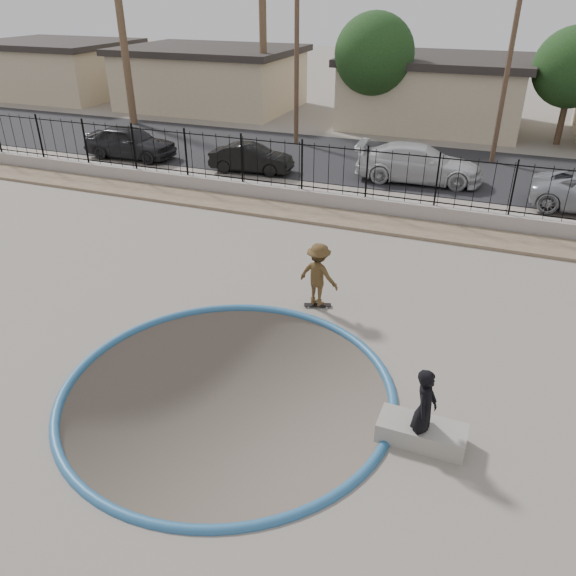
% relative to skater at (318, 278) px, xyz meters
% --- Properties ---
extents(ground, '(120.00, 120.00, 2.20)m').
position_rel_skater_xyz_m(ground, '(-0.62, 9.00, -1.95)').
color(ground, slate).
rests_on(ground, ground).
extents(bowl_pit, '(6.84, 6.84, 1.80)m').
position_rel_skater_xyz_m(bowl_pit, '(-0.62, -4.00, -0.85)').
color(bowl_pit, '#473F36').
rests_on(bowl_pit, ground).
extents(coping_ring, '(7.04, 7.04, 0.20)m').
position_rel_skater_xyz_m(coping_ring, '(-0.62, -4.00, -0.85)').
color(coping_ring, '#2B5F8C').
rests_on(coping_ring, ground).
extents(rock_strip, '(42.00, 1.60, 0.11)m').
position_rel_skater_xyz_m(rock_strip, '(-0.62, 6.20, -0.79)').
color(rock_strip, '#907C5E').
rests_on(rock_strip, ground).
extents(retaining_wall, '(42.00, 0.45, 0.60)m').
position_rel_skater_xyz_m(retaining_wall, '(-0.62, 7.30, -0.55)').
color(retaining_wall, gray).
rests_on(retaining_wall, ground).
extents(fence, '(40.00, 0.04, 1.80)m').
position_rel_skater_xyz_m(fence, '(-0.62, 7.30, 0.65)').
color(fence, black).
rests_on(fence, retaining_wall).
extents(street, '(90.00, 8.00, 0.04)m').
position_rel_skater_xyz_m(street, '(-0.62, 14.00, -0.83)').
color(street, black).
rests_on(street, ground).
extents(house_west_far, '(10.60, 8.60, 3.90)m').
position_rel_skater_xyz_m(house_west_far, '(-28.62, 23.50, 1.13)').
color(house_west_far, tan).
rests_on(house_west_far, ground).
extents(house_west, '(11.60, 8.60, 3.90)m').
position_rel_skater_xyz_m(house_west, '(-15.62, 23.50, 1.13)').
color(house_west, tan).
rests_on(house_west, ground).
extents(house_center, '(10.60, 8.60, 3.90)m').
position_rel_skater_xyz_m(house_center, '(-0.62, 23.50, 1.13)').
color(house_center, tan).
rests_on(house_center, ground).
extents(palm_mid, '(2.30, 2.30, 9.30)m').
position_rel_skater_xyz_m(palm_mid, '(-10.62, 21.00, 5.84)').
color(palm_mid, brown).
rests_on(palm_mid, ground).
extents(utility_pole_left, '(1.70, 0.24, 9.00)m').
position_rel_skater_xyz_m(utility_pole_left, '(-6.62, 16.00, 3.85)').
color(utility_pole_left, '#473323').
rests_on(utility_pole_left, ground).
extents(utility_pole_mid, '(1.70, 0.24, 9.50)m').
position_rel_skater_xyz_m(utility_pole_mid, '(3.38, 16.00, 4.11)').
color(utility_pole_mid, '#473323').
rests_on(utility_pole_mid, ground).
extents(street_tree_left, '(4.32, 4.32, 6.36)m').
position_rel_skater_xyz_m(street_tree_left, '(-3.62, 20.00, 3.34)').
color(street_tree_left, '#473323').
rests_on(street_tree_left, ground).
extents(street_tree_mid, '(3.96, 3.96, 5.83)m').
position_rel_skater_xyz_m(street_tree_mid, '(6.38, 21.00, 2.99)').
color(street_tree_mid, '#473323').
rests_on(street_tree_mid, ground).
extents(skater, '(1.21, 0.85, 1.70)m').
position_rel_skater_xyz_m(skater, '(0.00, 0.00, 0.00)').
color(skater, brown).
rests_on(skater, ground).
extents(skateboard, '(0.73, 0.42, 0.06)m').
position_rel_skater_xyz_m(skateboard, '(0.00, 0.00, -0.80)').
color(skateboard, black).
rests_on(skateboard, ground).
extents(videographer, '(0.46, 0.64, 1.66)m').
position_rel_skater_xyz_m(videographer, '(3.38, -4.11, -0.02)').
color(videographer, black).
rests_on(videographer, ground).
extents(concrete_ledge, '(1.61, 0.73, 0.40)m').
position_rel_skater_xyz_m(concrete_ledge, '(3.38, -4.01, -0.65)').
color(concrete_ledge, gray).
rests_on(concrete_ledge, ground).
extents(car_a, '(4.52, 1.91, 1.53)m').
position_rel_skater_xyz_m(car_a, '(-13.12, 10.40, -0.05)').
color(car_a, black).
rests_on(car_a, street).
extents(car_b, '(3.80, 1.65, 1.22)m').
position_rel_skater_xyz_m(car_b, '(-6.67, 10.40, -0.20)').
color(car_b, black).
rests_on(car_b, street).
extents(car_c, '(5.46, 2.55, 1.54)m').
position_rel_skater_xyz_m(car_c, '(0.57, 11.74, -0.04)').
color(car_c, silver).
rests_on(car_c, street).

